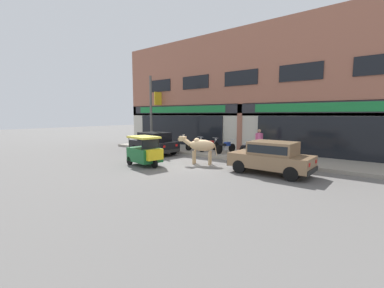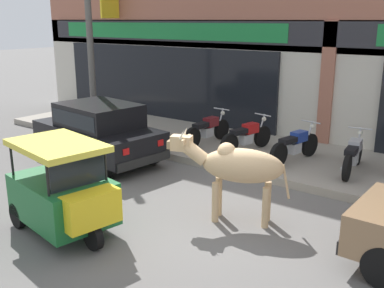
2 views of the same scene
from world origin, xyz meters
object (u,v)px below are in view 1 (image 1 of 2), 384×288
Objects in this scene: cow at (200,146)px; motorcycle_0 at (195,144)px; motorcycle_2 at (226,147)px; utility_pole at (151,112)px; motorcycle_1 at (209,145)px; car_1 at (271,156)px; motorcycle_3 at (245,149)px; pedestrian at (259,140)px; car_0 at (154,142)px; auto_rickshaw at (145,153)px.

motorcycle_0 is (-2.92, 3.33, -0.44)m from cow.
motorcycle_2 is 0.34× the size of utility_pole.
car_1 is at bearing -30.17° from motorcycle_1.
pedestrian reaches higher than motorcycle_3.
utility_pole is (-4.49, -1.06, 2.25)m from motorcycle_1.
car_0 is at bearing 168.64° from cow.
pedestrian is at bearing 5.66° from motorcycle_2.
car_0 reaches higher than motorcycle_1.
motorcycle_3 is (3.88, -0.01, 0.00)m from motorcycle_0.
cow is 1.14× the size of motorcycle_1.
pedestrian is at bearing 13.16° from motorcycle_3.
car_1 reaches higher than motorcycle_1.
pedestrian reaches higher than car_1.
auto_rickshaw is 5.59m from motorcycle_2.
car_1 is 2.27× the size of pedestrian.
cow reaches higher than motorcycle_2.
motorcycle_0 is at bearing 56.83° from car_0.
motorcycle_1 is at bearing 179.62° from motorcycle_3.
pedestrian is at bearing 2.17° from motorcycle_0.
car_1 is 4.01m from pedestrian.
car_1 is 2.01× the size of motorcycle_0.
motorcycle_2 and motorcycle_3 have the same top height.
motorcycle_0 and motorcycle_3 have the same top height.
motorcycle_1 and motorcycle_3 have the same top height.
car_1 is 5.31m from motorcycle_2.
cow is at bearing -83.21° from motorcycle_2.
motorcycle_0 is 4.12m from utility_pole.
motorcycle_3 is at bearing 1.06° from motorcycle_2.
car_1 is 4.33m from motorcycle_3.
motorcycle_3 is at bearing 8.28° from utility_pole.
utility_pole reaches higher than motorcycle_3.
utility_pole is (-7.97, -1.23, 1.65)m from pedestrian.
auto_rickshaw reaches higher than motorcycle_1.
utility_pole is at bearing 167.79° from car_1.
utility_pole is at bearing -170.08° from motorcycle_2.
auto_rickshaw is (-5.85, -2.16, -0.15)m from car_1.
car_0 is 2.34× the size of pedestrian.
car_1 is at bearing 20.26° from auto_rickshaw.
pedestrian is (1.76, 3.51, 0.16)m from cow.
pedestrian is at bearing 22.56° from car_0.
cow is 1.28× the size of pedestrian.
motorcycle_3 is at bearing 131.89° from car_1.
car_1 is at bearing 1.52° from cow.
car_1 is 2.02× the size of motorcycle_2.
car_1 is 2.01× the size of motorcycle_3.
motorcycle_1 is at bearing 178.18° from motorcycle_2.
cow reaches higher than motorcycle_1.
car_0 is at bearing -138.83° from motorcycle_1.
pedestrian is (4.68, 0.18, 0.60)m from motorcycle_0.
cow is at bearing -48.75° from motorcycle_0.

